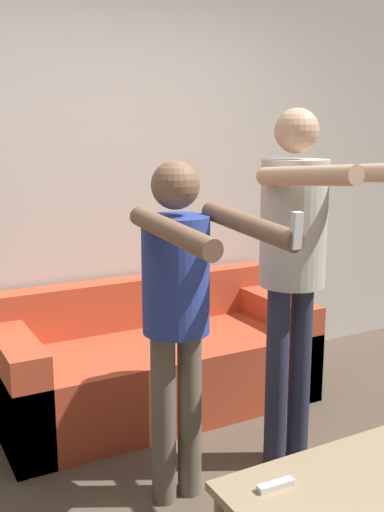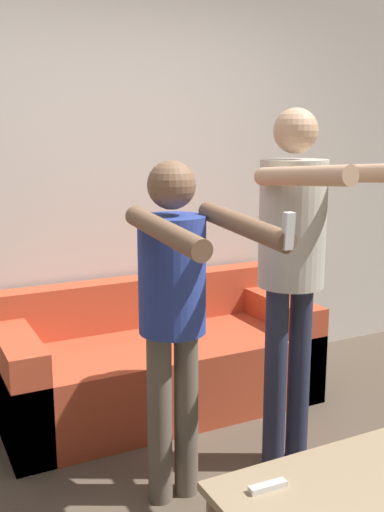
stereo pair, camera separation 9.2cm
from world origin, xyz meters
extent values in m
cube|color=silver|center=(0.00, 1.85, 1.35)|extent=(6.40, 0.06, 2.70)
cube|color=#C64C2D|center=(0.21, 1.38, 0.22)|extent=(1.87, 0.80, 0.43)
cube|color=#C64C2D|center=(0.21, 1.70, 0.59)|extent=(1.87, 0.16, 0.31)
cube|color=#C64C2D|center=(-0.63, 1.38, 0.30)|extent=(0.20, 0.80, 0.60)
cube|color=#C64C2D|center=(1.05, 1.38, 0.30)|extent=(0.20, 0.80, 0.60)
cylinder|color=#6B6051|center=(-0.16, 0.52, 0.40)|extent=(0.11, 0.11, 0.79)
cylinder|color=#6B6051|center=(-0.03, 0.52, 0.40)|extent=(0.11, 0.11, 0.79)
cylinder|color=#2D429E|center=(-0.10, 0.52, 1.05)|extent=(0.29, 0.29, 0.51)
sphere|color=brown|center=(-0.10, 0.52, 1.43)|extent=(0.20, 0.20, 0.20)
cylinder|color=brown|center=(-0.26, 0.22, 1.29)|extent=(0.08, 0.60, 0.12)
cylinder|color=brown|center=(0.07, 0.22, 1.29)|extent=(0.08, 0.60, 0.12)
cube|color=white|center=(0.07, -0.07, 1.31)|extent=(0.04, 0.04, 0.13)
cylinder|color=#282D47|center=(0.45, 0.52, 0.46)|extent=(0.11, 0.11, 0.93)
cylinder|color=#282D47|center=(0.59, 0.52, 0.46)|extent=(0.11, 0.11, 0.93)
cylinder|color=beige|center=(0.52, 0.52, 1.23)|extent=(0.31, 0.31, 0.59)
sphere|color=tan|center=(0.52, 0.52, 1.65)|extent=(0.21, 0.21, 0.21)
cylinder|color=tan|center=(0.34, 0.23, 1.47)|extent=(0.08, 0.59, 0.12)
cylinder|color=tan|center=(0.70, 0.23, 1.47)|extent=(0.08, 0.59, 0.12)
cube|color=tan|center=(0.30, -0.24, 0.33)|extent=(1.01, 0.63, 0.04)
cube|color=white|center=(0.01, -0.09, 0.36)|extent=(0.15, 0.04, 0.02)
camera|label=1|loc=(-1.22, -1.69, 1.65)|focal=42.00mm
camera|label=2|loc=(-1.14, -1.74, 1.65)|focal=42.00mm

